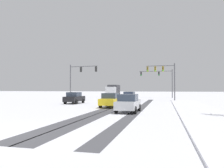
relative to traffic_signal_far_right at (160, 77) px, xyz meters
name	(u,v)px	position (x,y,z in m)	size (l,w,h in m)	color
wheel_track_left_lane	(142,107)	(-1.60, -26.14, -4.70)	(0.92, 35.64, 0.01)	#4C4C51
wheel_track_right_lane	(112,107)	(-5.06, -26.14, -4.70)	(1.06, 35.64, 0.01)	#4C4C51
wheel_track_center	(120,107)	(-4.10, -26.14, -4.70)	(1.06, 35.64, 0.01)	#4C4C51
sidewalk_kerb_right	(197,109)	(4.01, -27.76, -4.64)	(4.00, 35.64, 0.12)	white
traffic_signal_far_right	(160,77)	(0.00, 0.00, 0.00)	(7.44, 0.47, 6.50)	#47474C
traffic_signal_near_right	(163,73)	(0.68, -12.00, 0.05)	(4.93, 0.46, 6.50)	#47474C
traffic_signal_near_left	(80,75)	(-13.97, -14.07, -0.09)	(5.39, 0.62, 6.50)	#47474C
car_blue_lead	(129,97)	(-4.66, -15.60, -3.89)	(1.95, 4.16, 1.62)	#233899
car_black_second	(74,98)	(-11.56, -21.93, -3.89)	(1.86, 4.11, 1.62)	black
car_yellow_cab_third	(111,100)	(-5.03, -26.78, -3.89)	(1.93, 4.15, 1.62)	yellow
car_silver_fourth	(128,103)	(-2.24, -31.47, -3.89)	(1.91, 4.14, 1.62)	#B7BABF
box_truck_delivery	(113,91)	(-11.08, 0.12, -3.07)	(2.51, 7.47, 3.02)	#B7BABF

